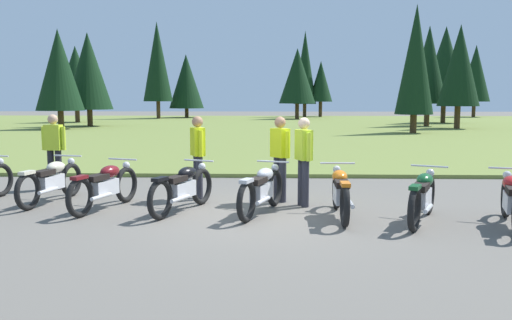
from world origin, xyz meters
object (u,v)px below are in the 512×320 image
at_px(motorcycle_black, 183,187).
at_px(motorcycle_orange, 340,192).
at_px(motorcycle_maroon, 105,186).
at_px(motorcycle_silver, 262,189).
at_px(motorcycle_red, 512,200).
at_px(rider_in_hivis_vest, 54,147).
at_px(rider_near_row_end, 280,154).
at_px(motorcycle_british_green, 423,196).
at_px(motorcycle_cream, 51,181).
at_px(rider_checking_bike, 304,156).
at_px(rider_with_back_turned, 198,152).

relative_size(motorcycle_black, motorcycle_orange, 0.95).
bearing_deg(motorcycle_maroon, motorcycle_silver, -5.42).
height_order(motorcycle_maroon, motorcycle_red, same).
bearing_deg(rider_in_hivis_vest, motorcycle_silver, -26.85).
relative_size(motorcycle_orange, rider_near_row_end, 1.26).
relative_size(motorcycle_black, motorcycle_british_green, 1.02).
height_order(motorcycle_cream, motorcycle_british_green, same).
distance_m(motorcycle_silver, rider_checking_bike, 1.14).
relative_size(motorcycle_orange, rider_in_hivis_vest, 1.26).
bearing_deg(rider_near_row_end, motorcycle_orange, -52.96).
bearing_deg(motorcycle_cream, rider_near_row_end, 3.63).
bearing_deg(rider_checking_bike, motorcycle_cream, 178.16).
distance_m(motorcycle_british_green, rider_checking_bike, 2.31).
height_order(motorcycle_maroon, rider_with_back_turned, rider_with_back_turned).
bearing_deg(motorcycle_red, motorcycle_cream, 168.36).
distance_m(motorcycle_cream, motorcycle_british_green, 6.89).
height_order(motorcycle_maroon, rider_near_row_end, rider_near_row_end).
relative_size(rider_near_row_end, rider_in_hivis_vest, 1.00).
bearing_deg(motorcycle_orange, motorcycle_british_green, -14.14).
relative_size(motorcycle_maroon, rider_near_row_end, 1.22).
xyz_separation_m(motorcycle_maroon, rider_with_back_turned, (1.56, 1.07, 0.51)).
xyz_separation_m(motorcycle_cream, rider_with_back_turned, (2.79, 0.51, 0.51)).
height_order(motorcycle_black, rider_checking_bike, rider_checking_bike).
bearing_deg(motorcycle_british_green, motorcycle_orange, 165.86).
height_order(motorcycle_cream, motorcycle_red, same).
height_order(motorcycle_british_green, rider_with_back_turned, rider_with_back_turned).
relative_size(motorcycle_silver, rider_in_hivis_vest, 1.21).
bearing_deg(motorcycle_red, rider_with_back_turned, 157.66).
relative_size(motorcycle_black, rider_in_hivis_vest, 1.19).
distance_m(motorcycle_black, rider_in_hivis_vest, 3.98).
bearing_deg(rider_checking_bike, motorcycle_silver, -138.51).
height_order(motorcycle_orange, rider_in_hivis_vest, rider_in_hivis_vest).
distance_m(motorcycle_black, motorcycle_orange, 2.79).
height_order(motorcycle_cream, motorcycle_orange, same).
distance_m(motorcycle_red, rider_in_hivis_vest, 9.22).
height_order(motorcycle_orange, rider_checking_bike, rider_checking_bike).
bearing_deg(rider_near_row_end, rider_with_back_turned, 172.15).
bearing_deg(rider_with_back_turned, rider_in_hivis_vest, 163.06).
distance_m(motorcycle_cream, motorcycle_red, 8.24).
bearing_deg(motorcycle_british_green, rider_near_row_end, 144.12).
bearing_deg(motorcycle_british_green, motorcycle_black, 170.40).
distance_m(motorcycle_cream, rider_with_back_turned, 2.88).
xyz_separation_m(motorcycle_black, rider_with_back_turned, (0.10, 1.21, 0.51)).
bearing_deg(motorcycle_maroon, rider_with_back_turned, 34.52).
height_order(motorcycle_black, rider_with_back_turned, rider_with_back_turned).
relative_size(motorcycle_british_green, motorcycle_red, 0.95).
distance_m(motorcycle_orange, motorcycle_red, 2.69).
xyz_separation_m(motorcycle_maroon, motorcycle_silver, (2.87, -0.27, 0.00)).
height_order(motorcycle_cream, rider_checking_bike, rider_checking_bike).
relative_size(motorcycle_cream, motorcycle_british_green, 1.07).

